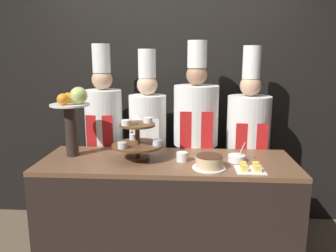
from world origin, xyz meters
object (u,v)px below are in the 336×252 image
object	(u,v)px
cup_white	(182,157)
chef_right	(248,141)
cake_round	(209,162)
chef_left	(104,134)
chef_center_left	(148,138)
fruit_pedestal	(72,113)
serving_bowl_near	(237,158)
cake_square_tray	(250,168)
chef_center_right	(196,134)
tiered_stand	(138,140)

from	to	relation	value
cup_white	chef_right	distance (m)	0.82
cake_round	chef_left	distance (m)	1.19
cake_round	chef_left	bearing A→B (deg)	143.05
cup_white	chef_center_left	world-z (taller)	chef_center_left
chef_center_left	cup_white	bearing A→B (deg)	-59.30
fruit_pedestal	cup_white	bearing A→B (deg)	-5.69
cup_white	chef_left	distance (m)	0.94
fruit_pedestal	chef_left	bearing A→B (deg)	75.41
fruit_pedestal	serving_bowl_near	world-z (taller)	fruit_pedestal
cake_round	chef_right	bearing A→B (deg)	60.86
cup_white	chef_left	world-z (taller)	chef_left
cup_white	serving_bowl_near	world-z (taller)	serving_bowl_near
serving_bowl_near	chef_left	size ratio (longest dim) A/B	0.08
chef_left	cake_square_tray	bearing A→B (deg)	-30.89
fruit_pedestal	chef_center_right	xyz separation A→B (m)	(0.99, 0.48, -0.27)
fruit_pedestal	chef_center_left	distance (m)	0.79
cake_square_tray	chef_center_right	world-z (taller)	chef_center_right
tiered_stand	fruit_pedestal	xyz separation A→B (m)	(-0.53, 0.05, 0.20)
cake_square_tray	chef_center_left	xyz separation A→B (m)	(-0.82, 0.74, 0.02)
chef_center_right	cup_white	bearing A→B (deg)	-101.49
chef_left	chef_center_left	world-z (taller)	chef_left
tiered_stand	cake_round	size ratio (longest dim) A/B	1.66
cake_round	cake_square_tray	size ratio (longest dim) A/B	1.19
chef_center_right	chef_right	xyz separation A→B (m)	(0.48, -0.00, -0.06)
cup_white	chef_center_left	distance (m)	0.66
tiered_stand	chef_left	size ratio (longest dim) A/B	0.22
fruit_pedestal	cake_round	distance (m)	1.14
chef_center_left	chef_center_right	world-z (taller)	chef_center_right
cake_square_tray	cup_white	bearing A→B (deg)	159.99
cup_white	chef_center_right	bearing A→B (deg)	78.51
cake_round	chef_left	world-z (taller)	chef_left
cup_white	cake_round	bearing A→B (deg)	-37.22
chef_center_left	tiered_stand	bearing A→B (deg)	-91.51
chef_left	chef_center_left	bearing A→B (deg)	0.01
tiered_stand	cake_square_tray	size ratio (longest dim) A/B	1.97
cake_round	chef_center_left	bearing A→B (deg)	126.73
tiered_stand	serving_bowl_near	world-z (taller)	tiered_stand
chef_center_right	serving_bowl_near	bearing A→B (deg)	-60.63
fruit_pedestal	chef_center_right	distance (m)	1.13
cake_square_tray	serving_bowl_near	distance (m)	0.21
fruit_pedestal	cake_square_tray	size ratio (longest dim) A/B	2.72
chef_center_left	chef_center_right	size ratio (longest dim) A/B	0.96
cake_round	cake_square_tray	bearing A→B (deg)	-5.29
cake_square_tray	chef_right	size ratio (longest dim) A/B	0.11
cake_round	fruit_pedestal	bearing A→B (deg)	167.51
cake_square_tray	chef_center_left	distance (m)	1.11
chef_left	cup_white	bearing A→B (deg)	-36.87
fruit_pedestal	chef_right	size ratio (longest dim) A/B	0.31
cake_square_tray	chef_center_left	bearing A→B (deg)	137.96
chef_right	cake_square_tray	bearing A→B (deg)	-98.40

